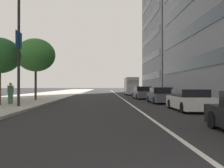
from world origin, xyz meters
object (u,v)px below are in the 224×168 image
car_lead_in_lane (161,96)px  car_approaching_light (142,93)px  car_following_behind (189,100)px  delivery_van_ahead (131,86)px  street_lamp_with_banners (24,31)px  street_tree_by_lamp_post (36,55)px  pedestrian_on_plaza (10,93)px

car_lead_in_lane → car_approaching_light: bearing=3.3°
car_following_behind → delivery_van_ahead: delivery_van_ahead is taller
car_approaching_light → delivery_van_ahead: delivery_van_ahead is taller
car_following_behind → street_lamp_with_banners: bearing=80.0°
street_lamp_with_banners → street_tree_by_lamp_post: street_lamp_with_banners is taller
street_tree_by_lamp_post → delivery_van_ahead: bearing=-32.2°
street_lamp_with_banners → pedestrian_on_plaza: (2.36, 1.76, -4.27)m
car_approaching_light → street_lamp_with_banners: (-12.75, 9.84, 4.55)m
delivery_van_ahead → street_lamp_with_banners: (-25.97, 9.90, 3.68)m
pedestrian_on_plaza → delivery_van_ahead: bearing=-34.8°
delivery_van_ahead → street_tree_by_lamp_post: 21.36m
delivery_van_ahead → street_tree_by_lamp_post: street_tree_by_lamp_post is taller
street_lamp_with_banners → street_tree_by_lamp_post: bearing=9.6°
street_lamp_with_banners → pedestrian_on_plaza: bearing=36.7°
car_lead_in_lane → car_approaching_light: 7.75m
car_following_behind → street_lamp_with_banners: (1.97, 10.58, 4.60)m
car_approaching_light → pedestrian_on_plaza: bearing=129.7°
delivery_van_ahead → car_approaching_light: bearing=-179.7°
pedestrian_on_plaza → car_lead_in_lane: bearing=-86.1°
car_following_behind → street_lamp_with_banners: street_lamp_with_banners is taller
delivery_van_ahead → street_lamp_with_banners: bearing=159.7°
car_lead_in_lane → delivery_van_ahead: size_ratio=0.71×
car_following_behind → car_lead_in_lane: (6.98, 0.25, 0.01)m
delivery_van_ahead → car_following_behind: bearing=-178.0°
car_lead_in_lane → pedestrian_on_plaza: (-2.66, 12.09, 0.32)m
car_approaching_light → pedestrian_on_plaza: size_ratio=2.91×
car_lead_in_lane → delivery_van_ahead: 20.98m
delivery_van_ahead → pedestrian_on_plaza: bearing=154.3°
street_lamp_with_banners → street_tree_by_lamp_post: 8.21m
delivery_van_ahead → pedestrian_on_plaza: delivery_van_ahead is taller
car_following_behind → delivery_van_ahead: 27.96m
street_lamp_with_banners → car_following_behind: bearing=-100.5°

